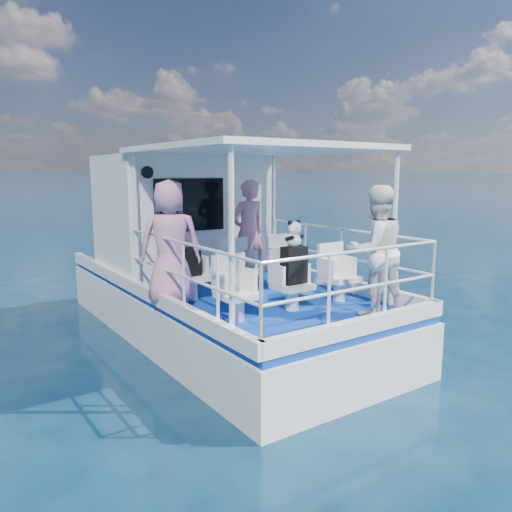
{
  "coord_description": "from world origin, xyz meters",
  "views": [
    {
      "loc": [
        -4.22,
        -6.4,
        2.81
      ],
      "look_at": [
        -0.13,
        -0.4,
        1.58
      ],
      "focal_mm": 35.0,
      "sensor_mm": 36.0,
      "label": 1
    }
  ],
  "objects_px": {
    "passenger_port_fwd": "(170,243)",
    "passenger_stbd_aft": "(375,251)",
    "backpack_center": "(294,265)",
    "panda": "(294,234)"
  },
  "relations": [
    {
      "from": "passenger_port_fwd",
      "to": "backpack_center",
      "type": "distance_m",
      "value": 1.81
    },
    {
      "from": "passenger_port_fwd",
      "to": "panda",
      "type": "xyz_separation_m",
      "value": [
        1.26,
        -1.26,
        0.17
      ]
    },
    {
      "from": "backpack_center",
      "to": "panda",
      "type": "bearing_deg",
      "value": 110.99
    },
    {
      "from": "passenger_stbd_aft",
      "to": "backpack_center",
      "type": "height_order",
      "value": "passenger_stbd_aft"
    },
    {
      "from": "passenger_port_fwd",
      "to": "passenger_stbd_aft",
      "type": "distance_m",
      "value": 2.87
    },
    {
      "from": "panda",
      "to": "passenger_port_fwd",
      "type": "bearing_deg",
      "value": 135.09
    },
    {
      "from": "passenger_stbd_aft",
      "to": "panda",
      "type": "xyz_separation_m",
      "value": [
        -0.78,
        0.76,
        0.21
      ]
    },
    {
      "from": "panda",
      "to": "backpack_center",
      "type": "bearing_deg",
      "value": -69.01
    },
    {
      "from": "passenger_stbd_aft",
      "to": "panda",
      "type": "height_order",
      "value": "passenger_stbd_aft"
    },
    {
      "from": "passenger_port_fwd",
      "to": "passenger_stbd_aft",
      "type": "relative_size",
      "value": 1.04
    }
  ]
}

